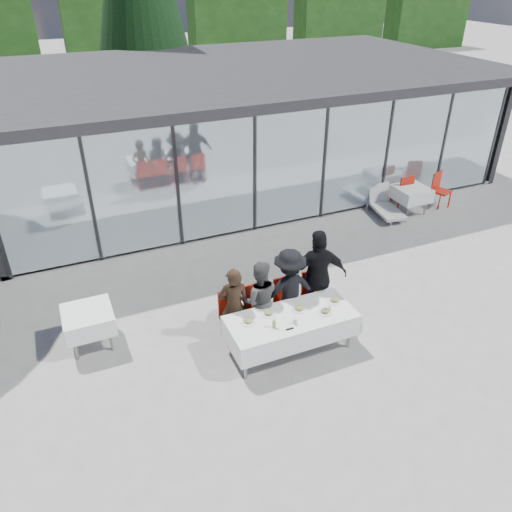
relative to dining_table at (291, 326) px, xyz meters
The scene contains 25 objects.
ground 0.74m from the dining_table, 67.46° to the left, with size 90.00×90.00×0.00m, color #999691.
pavilion 9.05m from the dining_table, 75.71° to the left, with size 14.80×8.80×3.44m.
treeline 28.58m from the dining_table, 93.63° to the left, with size 62.50×2.00×4.40m.
dining_table is the anchor object (origin of this frame).
diner_a 1.07m from the dining_table, 141.86° to the left, with size 0.56×0.56×1.54m, color #302115.
diner_chair_a 1.11m from the dining_table, 137.54° to the left, with size 0.44×0.44×0.97m.
diner_b 0.76m from the dining_table, 117.01° to the left, with size 0.75×0.75×1.55m, color #505050.
diner_chair_b 0.82m from the dining_table, 113.63° to the left, with size 0.44×0.44×0.97m.
diner_c 0.76m from the dining_table, 66.79° to the left, with size 1.07×1.07×1.65m, color black.
diner_chair_c 0.80m from the dining_table, 69.80° to the left, with size 0.44×0.44×0.97m.
diner_d 1.16m from the dining_table, 36.42° to the left, with size 1.12×1.12×1.91m, color black.
diner_chair_d 1.15m from the dining_table, 40.69° to the left, with size 0.44×0.44×0.97m.
plate_a 0.80m from the dining_table, 169.79° to the left, with size 0.26×0.26×0.07m.
plate_b 0.46m from the dining_table, 149.67° to the left, with size 0.26×0.26×0.07m.
plate_c 0.34m from the dining_table, 29.33° to the left, with size 0.26×0.26×0.07m.
plate_d 0.94m from the dining_table, ahead, with size 0.26×0.26×0.07m.
plate_extra 0.65m from the dining_table, 13.55° to the right, with size 0.26×0.26×0.07m.
juice_bottle 0.53m from the dining_table, 157.39° to the right, with size 0.06×0.06×0.16m, color #9CBE4F.
drinking_glasses 0.52m from the dining_table, 18.54° to the right, with size 0.80×0.18×0.10m.
folded_eyeglasses 0.42m from the dining_table, 120.98° to the right, with size 0.14×0.03×0.01m, color black.
spare_table_left 3.59m from the dining_table, 154.49° to the left, with size 0.86×0.86×0.74m.
spare_table_right 6.77m from the dining_table, 34.24° to the left, with size 0.86×0.86×0.74m.
spare_chair_a 7.68m from the dining_table, 30.36° to the left, with size 0.57×0.57×0.97m.
spare_chair_b 6.96m from the dining_table, 36.49° to the left, with size 0.46×0.46×0.97m.
lounger 6.37m from the dining_table, 39.31° to the left, with size 0.82×1.42×0.72m.
Camera 1 is at (-3.48, -6.56, 6.05)m, focal length 35.00 mm.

